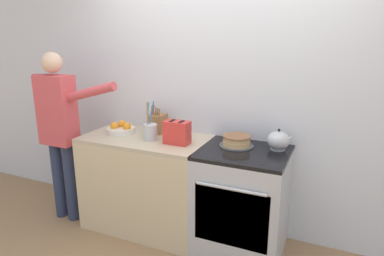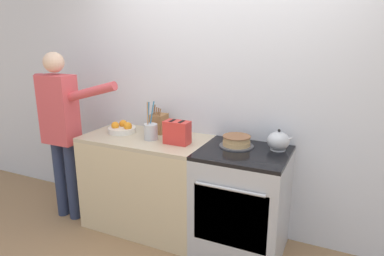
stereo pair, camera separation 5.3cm
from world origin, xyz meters
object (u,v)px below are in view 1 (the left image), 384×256
object	(u,v)px
layer_cake	(237,141)
fruit_bowl	(121,129)
tea_kettle	(279,141)
stove_range	(242,201)
knife_block	(158,123)
toaster	(177,132)
utensil_crock	(150,131)
person_baker	(59,123)

from	to	relation	value
layer_cake	fruit_bowl	distance (m)	1.13
tea_kettle	fruit_bowl	world-z (taller)	tea_kettle
stove_range	knife_block	size ratio (longest dim) A/B	3.34
tea_kettle	toaster	xyz separation A→B (m)	(-0.83, -0.20, 0.02)
knife_block	toaster	bearing A→B (deg)	-35.71
tea_kettle	fruit_bowl	distance (m)	1.47
layer_cake	utensil_crock	bearing A→B (deg)	-169.47
stove_range	toaster	size ratio (longest dim) A/B	3.84
fruit_bowl	tea_kettle	bearing A→B (deg)	4.50
toaster	person_baker	bearing A→B (deg)	-172.36
fruit_bowl	person_baker	xyz separation A→B (m)	(-0.54, -0.24, 0.06)
toaster	person_baker	xyz separation A→B (m)	(-1.18, -0.16, -0.01)
utensil_crock	fruit_bowl	xyz separation A→B (m)	(-0.37, 0.08, -0.04)
stove_range	tea_kettle	xyz separation A→B (m)	(0.25, 0.15, 0.53)
layer_cake	person_baker	world-z (taller)	person_baker
stove_range	fruit_bowl	size ratio (longest dim) A/B	3.41
stove_range	utensil_crock	size ratio (longest dim) A/B	2.60
toaster	person_baker	size ratio (longest dim) A/B	0.14
utensil_crock	toaster	size ratio (longest dim) A/B	1.48
tea_kettle	person_baker	bearing A→B (deg)	-169.85
knife_block	stove_range	bearing A→B (deg)	-11.31
layer_cake	utensil_crock	size ratio (longest dim) A/B	0.83
tea_kettle	layer_cake	bearing A→B (deg)	-170.41
layer_cake	knife_block	world-z (taller)	knife_block
tea_kettle	person_baker	world-z (taller)	person_baker
layer_cake	stove_range	bearing A→B (deg)	-45.93
knife_block	person_baker	world-z (taller)	person_baker
knife_block	utensil_crock	distance (m)	0.23
knife_block	person_baker	distance (m)	0.94
stove_range	tea_kettle	bearing A→B (deg)	31.92
tea_kettle	person_baker	distance (m)	2.03
knife_block	fruit_bowl	bearing A→B (deg)	-156.31
tea_kettle	person_baker	xyz separation A→B (m)	(-2.00, -0.36, 0.02)
layer_cake	tea_kettle	distance (m)	0.34
utensil_crock	person_baker	world-z (taller)	person_baker
person_baker	knife_block	bearing A→B (deg)	36.18
layer_cake	person_baker	bearing A→B (deg)	-169.74
stove_range	utensil_crock	bearing A→B (deg)	-176.97
toaster	fruit_bowl	bearing A→B (deg)	172.43
stove_range	knife_block	xyz separation A→B (m)	(-0.90, 0.18, 0.54)
tea_kettle	knife_block	bearing A→B (deg)	178.66
layer_cake	toaster	bearing A→B (deg)	-163.63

